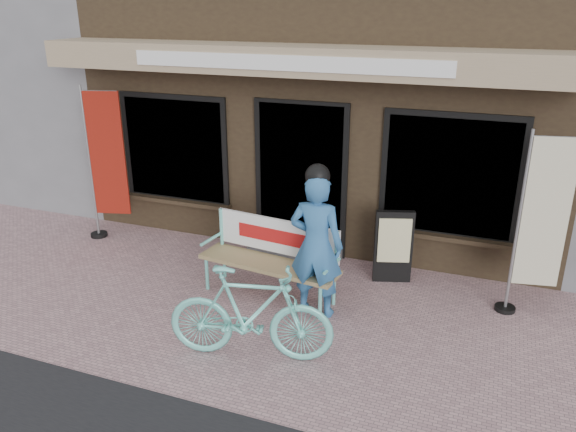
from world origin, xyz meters
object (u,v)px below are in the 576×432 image
at_px(bench, 272,252).
at_px(nobori_cream, 539,223).
at_px(nobori_red, 105,162).
at_px(menu_stand, 393,246).
at_px(person, 316,243).
at_px(bicycle, 250,314).

distance_m(bench, nobori_cream, 3.07).
bearing_deg(nobori_red, menu_stand, -14.99).
xyz_separation_m(person, bicycle, (-0.34, -1.08, -0.38)).
relative_size(bicycle, nobori_red, 0.72).
bearing_deg(bench, menu_stand, 39.88).
bearing_deg(nobori_cream, bench, -178.65).
bearing_deg(person, nobori_cream, 20.00).
relative_size(bench, nobori_red, 0.78).
xyz_separation_m(bicycle, nobori_red, (-3.30, 2.13, 0.69)).
height_order(bicycle, menu_stand, bicycle).
relative_size(bicycle, nobori_cream, 0.77).
xyz_separation_m(bench, nobori_red, (-3.00, 0.80, 0.64)).
distance_m(person, menu_stand, 1.35).
relative_size(person, bicycle, 1.08).
distance_m(person, nobori_red, 3.80).
relative_size(person, menu_stand, 1.86).
distance_m(bench, person, 0.76).
distance_m(bicycle, nobori_red, 3.99).
xyz_separation_m(nobori_red, nobori_cream, (5.95, -0.18, -0.08)).
height_order(bench, nobori_red, nobori_red).
bearing_deg(nobori_red, bench, -30.68).
bearing_deg(nobori_cream, person, -170.06).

